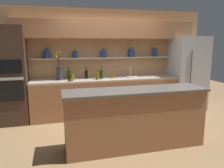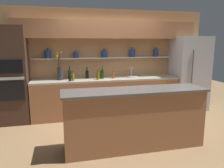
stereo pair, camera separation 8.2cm
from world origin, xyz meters
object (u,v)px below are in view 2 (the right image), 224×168
(oven_tower, at_px, (11,76))
(bottle_oil_0, at_px, (100,74))
(flower_vase, at_px, (60,72))
(bottle_wine_1, at_px, (87,74))
(bottle_wine_2, at_px, (102,74))
(bottle_oil_3, at_px, (73,77))
(sink_fixture, at_px, (132,76))
(bottle_sauce_5, at_px, (70,78))
(bottle_wine_4, at_px, (70,74))
(bottle_oil_7, at_px, (98,76))
(bottle_sauce_6, at_px, (113,75))
(refrigerator, at_px, (189,74))

(oven_tower, relative_size, bottle_oil_0, 8.71)
(flower_vase, xyz_separation_m, bottle_wine_1, (0.64, 0.05, -0.09))
(bottle_wine_2, relative_size, bottle_oil_3, 1.45)
(sink_fixture, height_order, bottle_sauce_5, sink_fixture)
(sink_fixture, distance_m, bottle_oil_3, 1.49)
(sink_fixture, relative_size, bottle_oil_3, 1.32)
(bottle_wine_4, xyz_separation_m, bottle_sauce_5, (-0.01, -0.33, -0.04))
(flower_vase, height_order, bottle_wine_2, flower_vase)
(flower_vase, relative_size, sink_fixture, 2.34)
(bottle_wine_4, distance_m, bottle_oil_7, 0.70)
(flower_vase, bearing_deg, bottle_wine_2, -3.20)
(bottle_oil_0, xyz_separation_m, bottle_wine_2, (0.06, -0.05, 0.02))
(oven_tower, xyz_separation_m, bottle_sauce_6, (2.31, -0.03, -0.07))
(bottle_wine_2, height_order, bottle_sauce_6, bottle_wine_2)
(bottle_wine_4, bearing_deg, bottle_wine_2, -10.79)
(refrigerator, height_order, sink_fixture, refrigerator)
(bottle_wine_1, bearing_deg, bottle_sauce_6, -12.82)
(bottle_wine_1, bearing_deg, flower_vase, -175.54)
(bottle_sauce_5, bearing_deg, flower_vase, 131.16)
(bottle_oil_3, xyz_separation_m, bottle_oil_7, (0.58, 0.03, 0.01))
(flower_vase, distance_m, bottle_wine_2, 1.00)
(refrigerator, distance_m, bottle_wine_4, 3.13)
(bottle_sauce_5, bearing_deg, bottle_wine_1, 33.88)
(sink_fixture, bearing_deg, bottle_wine_4, 174.89)
(bottle_wine_2, bearing_deg, bottle_oil_3, -168.83)
(bottle_wine_1, height_order, bottle_sauce_5, bottle_wine_1)
(oven_tower, bearing_deg, refrigerator, -0.48)
(oven_tower, height_order, bottle_wine_2, oven_tower)
(flower_vase, height_order, sink_fixture, flower_vase)
(bottle_oil_7, bearing_deg, bottle_wine_4, 158.21)
(bottle_wine_1, distance_m, bottle_wine_2, 0.38)
(sink_fixture, xyz_separation_m, bottle_oil_0, (-0.83, 0.04, 0.07))
(bottle_wine_1, height_order, bottle_wine_4, bottle_wine_4)
(bottle_oil_3, bearing_deg, bottle_oil_0, 16.39)
(bottle_oil_7, bearing_deg, bottle_wine_1, 136.97)
(refrigerator, bearing_deg, bottle_wine_2, 179.03)
(bottle_wine_1, height_order, bottle_oil_7, bottle_wine_1)
(sink_fixture, bearing_deg, flower_vase, 178.50)
(flower_vase, relative_size, bottle_oil_0, 2.71)
(bottle_oil_0, xyz_separation_m, bottle_wine_4, (-0.72, 0.10, 0.01))
(flower_vase, bearing_deg, bottle_sauce_6, -4.17)
(bottle_oil_3, bearing_deg, bottle_wine_2, 11.17)
(bottle_oil_0, bearing_deg, bottle_wine_4, 172.48)
(flower_vase, relative_size, bottle_sauce_6, 3.82)
(flower_vase, bearing_deg, bottle_oil_7, -10.87)
(sink_fixture, distance_m, bottle_sauce_6, 0.51)
(bottle_wine_1, bearing_deg, bottle_sauce_5, -146.12)
(refrigerator, xyz_separation_m, bottle_sauce_6, (-2.09, 0.00, 0.02))
(refrigerator, distance_m, bottle_sauce_6, 2.09)
(bottle_wine_4, relative_size, bottle_oil_7, 1.29)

